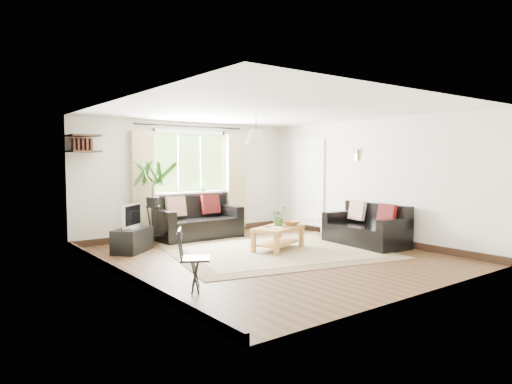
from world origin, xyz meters
TOP-DOWN VIEW (x-y plane):
  - floor at (0.00, 0.00)m, footprint 5.50×5.50m
  - ceiling at (0.00, 0.00)m, footprint 5.50×5.50m
  - wall_back at (0.00, 2.75)m, footprint 5.00×0.02m
  - wall_front at (0.00, -2.75)m, footprint 5.00×0.02m
  - wall_left at (-2.50, 0.00)m, footprint 0.02×5.50m
  - wall_right at (2.50, 0.00)m, footprint 0.02×5.50m
  - rug at (0.35, 0.30)m, footprint 4.15×3.77m
  - window at (0.00, 2.71)m, footprint 2.50×0.16m
  - door at (2.47, 1.70)m, footprint 0.06×0.96m
  - corner_shelf at (-2.25, 2.50)m, footprint 0.50×0.50m
  - pendant_lamp at (0.00, 0.40)m, footprint 0.36×0.36m
  - wall_sconce at (2.43, 0.30)m, footprint 0.12×0.12m
  - sofa_back at (-0.08, 2.26)m, footprint 1.73×0.88m
  - sofa_right at (2.05, -0.30)m, footprint 1.63×0.91m
  - coffee_table at (0.44, 0.33)m, footprint 1.15×0.88m
  - table_plant at (0.51, 0.41)m, footprint 0.38×0.35m
  - bowl at (0.75, 0.35)m, footprint 0.34×0.34m
  - book_a at (0.23, 0.15)m, footprint 0.24×0.25m
  - book_b at (0.21, 0.36)m, footprint 0.17×0.22m
  - tv_stand at (-1.69, 1.74)m, footprint 0.87×0.83m
  - tv at (-1.69, 1.74)m, footprint 0.58×0.53m
  - palm_stand at (-1.11, 2.15)m, footprint 0.73×0.73m
  - folding_chair at (-1.98, -0.99)m, footprint 0.54×0.54m
  - sill_plant at (0.25, 2.63)m, footprint 0.14×0.10m

SIDE VIEW (x-z plane):
  - floor at x=0.00m, z-range 0.00..0.00m
  - rug at x=0.35m, z-range 0.00..0.02m
  - tv_stand at x=-1.69m, z-range 0.00..0.41m
  - coffee_table at x=0.44m, z-range 0.00..0.42m
  - sofa_right at x=2.05m, z-range 0.00..0.74m
  - folding_chair at x=-1.98m, z-range 0.00..0.76m
  - sofa_back at x=-0.08m, z-range 0.00..0.81m
  - book_a at x=0.23m, z-range 0.42..0.43m
  - book_b at x=0.21m, z-range 0.42..0.44m
  - bowl at x=0.75m, z-range 0.42..0.50m
  - table_plant at x=0.51m, z-range 0.42..0.77m
  - tv at x=-1.69m, z-range 0.41..0.87m
  - palm_stand at x=-1.11m, z-range 0.00..1.59m
  - door at x=2.47m, z-range -0.03..2.03m
  - sill_plant at x=0.25m, z-range 0.93..1.20m
  - wall_back at x=0.00m, z-range 0.00..2.40m
  - wall_front at x=0.00m, z-range 0.00..2.40m
  - wall_left at x=-2.50m, z-range 0.00..2.40m
  - wall_right at x=2.50m, z-range 0.00..2.40m
  - window at x=0.00m, z-range 0.47..2.63m
  - wall_sconce at x=2.43m, z-range 1.60..1.88m
  - corner_shelf at x=-2.25m, z-range 1.72..2.06m
  - pendant_lamp at x=0.00m, z-range 1.78..2.32m
  - ceiling at x=0.00m, z-range 2.40..2.40m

